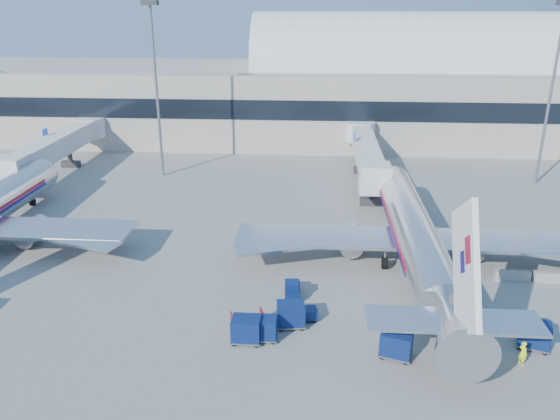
# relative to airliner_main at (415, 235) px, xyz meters

# --- Properties ---
(ground) EXTENTS (260.00, 260.00, 0.00)m
(ground) POSITION_rel_airliner_main_xyz_m (-10.00, -4.51, -2.93)
(ground) COLOR gray
(ground) RESTS_ON ground
(terminal) EXTENTS (170.00, 28.15, 21.00)m
(terminal) POSITION_rel_airliner_main_xyz_m (-23.60, 51.46, 4.60)
(terminal) COLOR #B2AA9E
(terminal) RESTS_ON ground
(airliner_main) EXTENTS (32.00, 37.26, 12.07)m
(airliner_main) POSITION_rel_airliner_main_xyz_m (0.00, 0.00, 0.00)
(airliner_main) COLOR silver
(airliner_main) RESTS_ON ground
(jetbridge_near) EXTENTS (4.40, 27.50, 6.25)m
(jetbridge_near) POSITION_rel_airliner_main_xyz_m (-2.40, 26.30, 1.00)
(jetbridge_near) COLOR silver
(jetbridge_near) RESTS_ON ground
(jetbridge_mid) EXTENTS (4.40, 27.50, 6.25)m
(jetbridge_mid) POSITION_rel_airliner_main_xyz_m (-44.40, 26.30, 1.00)
(jetbridge_mid) COLOR silver
(jetbridge_mid) RESTS_ON ground
(mast_west) EXTENTS (2.00, 1.20, 22.60)m
(mast_west) POSITION_rel_airliner_main_xyz_m (-30.00, 25.49, 11.87)
(mast_west) COLOR slate
(mast_west) RESTS_ON ground
(mast_east) EXTENTS (2.00, 1.20, 22.60)m
(mast_east) POSITION_rel_airliner_main_xyz_m (20.00, 25.49, 11.87)
(mast_east) COLOR slate
(mast_east) RESTS_ON ground
(barrier_near) EXTENTS (3.00, 0.55, 0.90)m
(barrier_near) POSITION_rel_airliner_main_xyz_m (8.00, -2.51, -2.48)
(barrier_near) COLOR #9E9E96
(barrier_near) RESTS_ON ground
(barrier_mid) EXTENTS (3.00, 0.55, 0.90)m
(barrier_mid) POSITION_rel_airliner_main_xyz_m (11.30, -2.51, -2.48)
(barrier_mid) COLOR #9E9E96
(barrier_mid) RESTS_ON ground
(tug_lead) EXTENTS (2.45, 1.62, 1.47)m
(tug_lead) POSITION_rel_airliner_main_xyz_m (-9.78, -10.05, -2.26)
(tug_lead) COLOR #0A1C4F
(tug_lead) RESTS_ON ground
(tug_right) EXTENTS (2.17, 1.38, 1.31)m
(tug_right) POSITION_rel_airliner_main_xyz_m (2.87, -7.57, -2.33)
(tug_right) COLOR #0A1C4F
(tug_right) RESTS_ON ground
(tug_left) EXTENTS (1.35, 2.49, 1.58)m
(tug_left) POSITION_rel_airliner_main_xyz_m (-10.58, -6.62, -2.21)
(tug_left) COLOR #0A1C4F
(tug_left) RESTS_ON ground
(cart_train_a) EXTENTS (2.30, 1.87, 1.85)m
(cart_train_a) POSITION_rel_airliner_main_xyz_m (-10.48, -10.88, -1.94)
(cart_train_a) COLOR #0A1C4F
(cart_train_a) RESTS_ON ground
(cart_train_b) EXTENTS (1.90, 1.45, 1.67)m
(cart_train_b) POSITION_rel_airliner_main_xyz_m (-12.29, -12.67, -2.03)
(cart_train_b) COLOR #0A1C4F
(cart_train_b) RESTS_ON ground
(cart_train_c) EXTENTS (2.13, 1.64, 1.85)m
(cart_train_c) POSITION_rel_airliner_main_xyz_m (-13.48, -13.05, -1.94)
(cart_train_c) COLOR #0A1C4F
(cart_train_c) RESTS_ON ground
(cart_solo_near) EXTENTS (2.52, 2.19, 1.87)m
(cart_solo_near) POSITION_rel_airliner_main_xyz_m (-3.27, -14.07, -1.93)
(cart_solo_near) COLOR #0A1C4F
(cart_solo_near) RESTS_ON ground
(cart_solo_far) EXTENTS (2.55, 2.24, 1.88)m
(cart_solo_far) POSITION_rel_airliner_main_xyz_m (6.31, -12.32, -1.93)
(cart_solo_far) COLOR #0A1C4F
(cart_solo_far) RESTS_ON ground
(cart_open_red) EXTENTS (2.75, 2.34, 0.62)m
(cart_open_red) POSITION_rel_airliner_main_xyz_m (-13.52, -11.51, -2.48)
(cart_open_red) COLOR slate
(cart_open_red) RESTS_ON ground
(ramp_worker) EXTENTS (0.64, 0.75, 1.74)m
(ramp_worker) POSITION_rel_airliner_main_xyz_m (4.86, -14.37, -2.06)
(ramp_worker) COLOR #CCEA18
(ramp_worker) RESTS_ON ground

